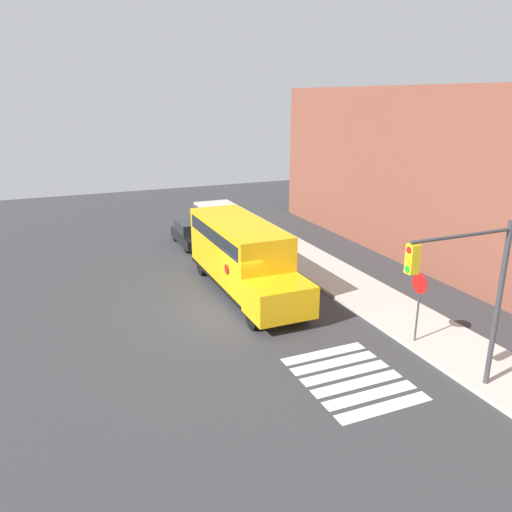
{
  "coord_description": "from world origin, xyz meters",
  "views": [
    {
      "loc": [
        18.28,
        -6.4,
        8.75
      ],
      "look_at": [
        -1.61,
        2.06,
        1.78
      ],
      "focal_mm": 35.0,
      "sensor_mm": 36.0,
      "label": 1
    }
  ],
  "objects_px": {
    "traffic_light": "(471,286)",
    "parked_car": "(193,234)",
    "stop_sign": "(419,297)",
    "school_bus": "(241,253)"
  },
  "relations": [
    {
      "from": "traffic_light",
      "to": "parked_car",
      "type": "bearing_deg",
      "value": -171.42
    },
    {
      "from": "stop_sign",
      "to": "traffic_light",
      "type": "bearing_deg",
      "value": -17.8
    },
    {
      "from": "parked_car",
      "to": "stop_sign",
      "type": "xyz_separation_m",
      "value": [
        15.64,
        3.85,
        1.16
      ]
    },
    {
      "from": "parked_car",
      "to": "stop_sign",
      "type": "bearing_deg",
      "value": 13.83
    },
    {
      "from": "school_bus",
      "to": "stop_sign",
      "type": "relative_size",
      "value": 3.24
    },
    {
      "from": "traffic_light",
      "to": "stop_sign",
      "type": "bearing_deg",
      "value": 162.2
    },
    {
      "from": "school_bus",
      "to": "traffic_light",
      "type": "bearing_deg",
      "value": 14.98
    },
    {
      "from": "stop_sign",
      "to": "school_bus",
      "type": "bearing_deg",
      "value": -152.74
    },
    {
      "from": "parked_car",
      "to": "traffic_light",
      "type": "height_order",
      "value": "traffic_light"
    },
    {
      "from": "school_bus",
      "to": "parked_car",
      "type": "distance_m",
      "value": 8.21
    }
  ]
}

